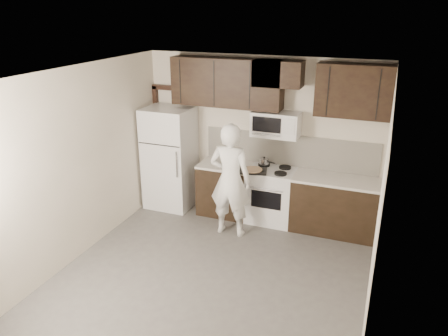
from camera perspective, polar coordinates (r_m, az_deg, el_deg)
The scene contains 14 objects.
floor at distance 6.05m, azimuth -1.88°, elevation -14.19°, with size 4.50×4.50×0.00m, color #4E4B49.
back_wall at distance 7.39m, azimuth 4.81°, elevation 4.04°, with size 4.00×4.00×0.00m, color beige.
ceiling at distance 5.02m, azimuth -2.24°, elevation 11.99°, with size 4.50×4.50×0.00m, color white.
counter_run at distance 7.29m, azimuth 8.46°, elevation -3.89°, with size 2.95×0.64×0.91m.
stove at distance 7.35m, azimuth 6.15°, elevation -3.52°, with size 0.76×0.66×0.94m.
backsplash at distance 7.32m, azimuth 8.50°, elevation 2.31°, with size 2.90×0.02×0.54m, color silver.
upper_cabinets at distance 6.96m, azimuth 6.29°, elevation 10.84°, with size 3.48×0.35×0.78m.
microwave at distance 7.06m, azimuth 6.77°, elevation 5.70°, with size 0.76×0.42×0.40m.
refrigerator at distance 7.78m, azimuth -7.07°, elevation 1.32°, with size 0.80×0.76×1.80m.
door_trim at distance 8.11m, azimuth -8.44°, elevation 4.65°, with size 0.50×0.08×2.12m.
saucepan at distance 7.33m, azimuth 5.28°, elevation 0.79°, with size 0.28×0.16×0.16m.
baking_tray at distance 7.07m, azimuth 3.83°, elevation -0.37°, with size 0.44×0.33×0.02m, color black.
pizza at distance 7.07m, azimuth 3.84°, elevation -0.20°, with size 0.29×0.29×0.02m, color beige.
person at distance 6.72m, azimuth 0.83°, elevation -1.60°, with size 0.66×0.43×1.82m, color white.
Camera 1 is at (1.97, -4.56, 3.46)m, focal length 35.00 mm.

